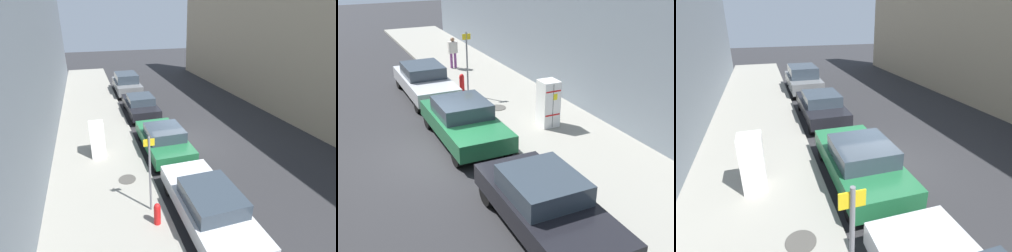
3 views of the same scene
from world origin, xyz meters
The scene contains 12 objects.
ground_plane centered at (0.00, 0.00, 0.00)m, with size 80.00×80.00×0.00m, color #28282B.
sidewalk_slab centered at (-4.27, 0.00, 0.07)m, with size 4.07×44.00×0.14m, color gray.
building_facade_near centered at (-7.49, 0.00, 4.21)m, with size 2.38×39.60×8.42m, color slate.
building_facade_across centered at (8.37, 0.00, 4.85)m, with size 1.71×37.40×9.70m, color tan.
discarded_refrigerator centered at (-4.21, -0.29, 0.98)m, with size 0.65×0.68×1.69m.
manhole_cover centered at (-3.26, -2.67, 0.15)m, with size 0.70×0.70×0.02m, color #47443F.
street_sign_post centered at (-2.76, -4.67, 1.68)m, with size 0.36×0.07×2.76m.
fire_hydrant centered at (-2.73, -5.38, 0.53)m, with size 0.22×0.22×0.77m.
parked_sedan_silver centered at (-1.11, -5.69, 0.74)m, with size 1.81×4.69×1.41m.
parked_sedan_green centered at (-1.11, -0.63, 0.73)m, with size 1.90×4.41×1.40m.
parked_sedan_dark centered at (-1.11, 4.90, 0.73)m, with size 1.85×4.48×1.40m.
parked_suv_gray centered at (-1.11, 10.51, 0.88)m, with size 1.98×4.58×1.72m.
Camera 1 is at (-4.37, -11.71, 6.34)m, focal length 28.00 mm.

